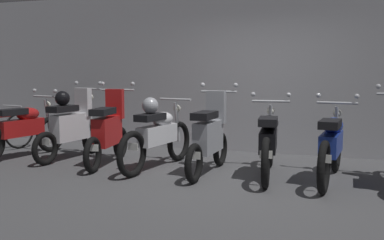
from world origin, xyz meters
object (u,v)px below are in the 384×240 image
(motorbike_slot_2, at_px, (108,131))
(motorbike_slot_4, at_px, (209,137))
(motorbike_slot_0, at_px, (22,129))
(motorbike_slot_1, at_px, (71,125))
(motorbike_slot_3, at_px, (158,134))
(motorbike_slot_5, at_px, (268,141))
(motorbike_slot_6, at_px, (331,145))

(motorbike_slot_2, xyz_separation_m, motorbike_slot_4, (1.67, -0.06, 0.00))
(motorbike_slot_0, height_order, motorbike_slot_1, motorbike_slot_1)
(motorbike_slot_3, distance_m, motorbike_slot_4, 0.83)
(motorbike_slot_2, height_order, motorbike_slot_5, motorbike_slot_2)
(motorbike_slot_3, height_order, motorbike_slot_6, motorbike_slot_6)
(motorbike_slot_4, bearing_deg, motorbike_slot_6, 2.92)
(motorbike_slot_6, bearing_deg, motorbike_slot_1, 177.61)
(motorbike_slot_1, distance_m, motorbike_slot_2, 0.85)
(motorbike_slot_3, xyz_separation_m, motorbike_slot_6, (2.50, 0.03, -0.03))
(motorbike_slot_4, xyz_separation_m, motorbike_slot_5, (0.83, 0.11, -0.04))
(motorbike_slot_4, bearing_deg, motorbike_slot_5, 7.73)
(motorbike_slot_0, bearing_deg, motorbike_slot_6, 0.37)
(motorbike_slot_3, bearing_deg, motorbike_slot_2, -179.88)
(motorbike_slot_5, bearing_deg, motorbike_slot_4, -172.27)
(motorbike_slot_0, bearing_deg, motorbike_slot_4, -0.91)
(motorbike_slot_2, relative_size, motorbike_slot_4, 1.00)
(motorbike_slot_2, height_order, motorbike_slot_6, motorbike_slot_2)
(motorbike_slot_0, height_order, motorbike_slot_6, same)
(motorbike_slot_1, relative_size, motorbike_slot_2, 1.00)
(motorbike_slot_2, bearing_deg, motorbike_slot_1, 166.18)
(motorbike_slot_1, bearing_deg, motorbike_slot_0, -166.10)
(motorbike_slot_4, bearing_deg, motorbike_slot_3, 176.02)
(motorbike_slot_0, distance_m, motorbike_slot_4, 3.33)
(motorbike_slot_2, height_order, motorbike_slot_4, same)
(motorbike_slot_0, height_order, motorbike_slot_2, motorbike_slot_2)
(motorbike_slot_1, height_order, motorbike_slot_5, motorbike_slot_1)
(motorbike_slot_2, xyz_separation_m, motorbike_slot_6, (3.34, 0.03, -0.04))
(motorbike_slot_1, relative_size, motorbike_slot_3, 0.86)
(motorbike_slot_1, bearing_deg, motorbike_slot_5, -2.52)
(motorbike_slot_1, xyz_separation_m, motorbike_slot_3, (1.66, -0.20, -0.04))
(motorbike_slot_0, xyz_separation_m, motorbike_slot_3, (2.49, 0.00, 0.03))
(motorbike_slot_1, xyz_separation_m, motorbike_slot_4, (2.49, -0.26, -0.04))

